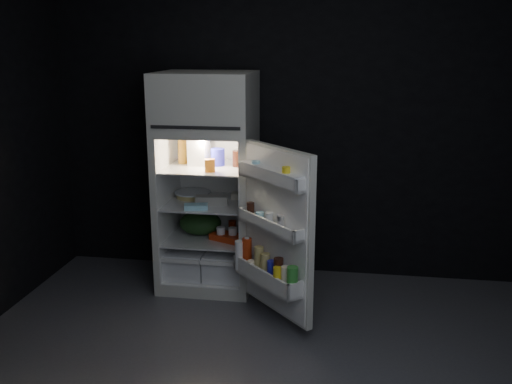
% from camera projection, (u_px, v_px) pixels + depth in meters
% --- Properties ---
extents(floor, '(4.00, 3.40, 0.00)m').
position_uv_depth(floor, '(252.00, 371.00, 3.59)').
color(floor, '#4C4C51').
rests_on(floor, ground).
extents(wall_back, '(4.00, 0.00, 2.70)m').
position_uv_depth(wall_back, '(284.00, 121.00, 4.87)').
color(wall_back, black).
rests_on(wall_back, ground).
extents(wall_front, '(4.00, 0.00, 2.70)m').
position_uv_depth(wall_front, '(155.00, 280.00, 1.62)').
color(wall_front, black).
rests_on(wall_front, ground).
extents(refrigerator, '(0.76, 0.71, 1.78)m').
position_uv_depth(refrigerator, '(208.00, 174.00, 4.70)').
color(refrigerator, silver).
rests_on(refrigerator, ground).
extents(fridge_door, '(0.63, 0.66, 1.22)m').
position_uv_depth(fridge_door, '(274.00, 235.00, 4.05)').
color(fridge_door, silver).
rests_on(fridge_door, ground).
extents(milk_jug, '(0.16, 0.16, 0.24)m').
position_uv_depth(milk_jug, '(199.00, 151.00, 4.66)').
color(milk_jug, white).
rests_on(milk_jug, refrigerator).
extents(mayo_jar, '(0.14, 0.14, 0.14)m').
position_uv_depth(mayo_jar, '(218.00, 157.00, 4.65)').
color(mayo_jar, '#2124B6').
rests_on(mayo_jar, refrigerator).
extents(jam_jar, '(0.12, 0.12, 0.13)m').
position_uv_depth(jam_jar, '(238.00, 158.00, 4.62)').
color(jam_jar, black).
rests_on(jam_jar, refrigerator).
extents(amber_bottle, '(0.10, 0.10, 0.22)m').
position_uv_depth(amber_bottle, '(183.00, 150.00, 4.73)').
color(amber_bottle, '#BC7C1E').
rests_on(amber_bottle, refrigerator).
extents(small_carton, '(0.09, 0.08, 0.10)m').
position_uv_depth(small_carton, '(210.00, 165.00, 4.43)').
color(small_carton, orange).
rests_on(small_carton, refrigerator).
extents(egg_carton, '(0.27, 0.14, 0.07)m').
position_uv_depth(egg_carton, '(212.00, 200.00, 4.63)').
color(egg_carton, gray).
rests_on(egg_carton, refrigerator).
extents(pie, '(0.28, 0.28, 0.04)m').
position_uv_depth(pie, '(193.00, 195.00, 4.84)').
color(pie, tan).
rests_on(pie, refrigerator).
extents(flat_package, '(0.20, 0.13, 0.04)m').
position_uv_depth(flat_package, '(196.00, 207.00, 4.50)').
color(flat_package, '#99DAED').
rests_on(flat_package, refrigerator).
extents(wrapped_pkg, '(0.13, 0.11, 0.05)m').
position_uv_depth(wrapped_pkg, '(239.00, 196.00, 4.80)').
color(wrapped_pkg, '#EFE3C4').
rests_on(wrapped_pkg, refrigerator).
extents(produce_bag, '(0.45, 0.42, 0.20)m').
position_uv_depth(produce_bag, '(200.00, 223.00, 4.82)').
color(produce_bag, '#193815').
rests_on(produce_bag, refrigerator).
extents(yogurt_tray, '(0.32, 0.25, 0.05)m').
position_uv_depth(yogurt_tray, '(228.00, 237.00, 4.68)').
color(yogurt_tray, '#B3300F').
rests_on(yogurt_tray, refrigerator).
extents(small_can_red, '(0.07, 0.07, 0.09)m').
position_uv_depth(small_can_red, '(232.00, 226.00, 4.91)').
color(small_can_red, '#B3300F').
rests_on(small_can_red, refrigerator).
extents(small_can_silver, '(0.07, 0.07, 0.09)m').
position_uv_depth(small_can_silver, '(244.00, 227.00, 4.89)').
color(small_can_silver, silver).
rests_on(small_can_silver, refrigerator).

